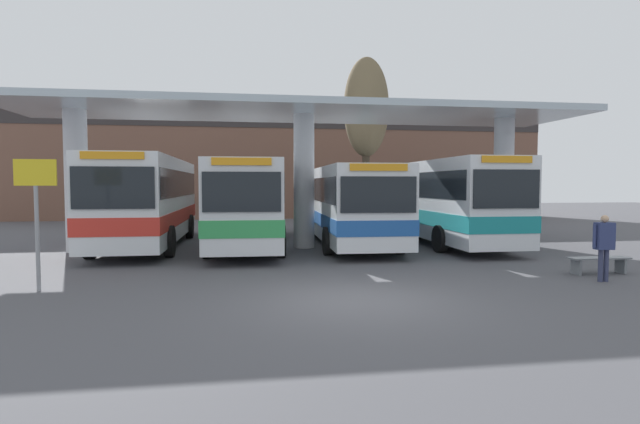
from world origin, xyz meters
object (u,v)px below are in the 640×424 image
at_px(pedestrian_waiting, 604,241).
at_px(poplar_tree_behind_left, 366,109).
at_px(transit_bus_left_bay, 148,198).
at_px(waiting_bench_near_pillar, 599,262).
at_px(transit_bus_center_bay, 247,200).
at_px(transit_bus_right_bay, 348,202).
at_px(parked_car_street, 424,205).
at_px(info_sign_platform, 36,198).
at_px(transit_bus_far_right_bay, 433,197).

height_order(pedestrian_waiting, poplar_tree_behind_left, poplar_tree_behind_left).
distance_m(transit_bus_left_bay, waiting_bench_near_pillar, 15.67).
distance_m(transit_bus_center_bay, transit_bus_right_bay, 4.12).
bearing_deg(parked_car_street, transit_bus_center_bay, -132.88).
relative_size(info_sign_platform, pedestrian_waiting, 1.80).
relative_size(transit_bus_center_bay, poplar_tree_behind_left, 1.23).
distance_m(transit_bus_far_right_bay, info_sign_platform, 15.47).
height_order(transit_bus_right_bay, pedestrian_waiting, transit_bus_right_bay).
bearing_deg(transit_bus_left_bay, pedestrian_waiting, 144.40).
relative_size(info_sign_platform, parked_car_street, 0.65).
distance_m(transit_bus_center_bay, info_sign_platform, 9.38).
distance_m(transit_bus_right_bay, poplar_tree_behind_left, 8.88).
relative_size(waiting_bench_near_pillar, pedestrian_waiting, 1.00).
bearing_deg(info_sign_platform, waiting_bench_near_pillar, 0.01).
height_order(transit_bus_far_right_bay, waiting_bench_near_pillar, transit_bus_far_right_bay).
xyz_separation_m(pedestrian_waiting, parked_car_street, (3.24, 21.20, 0.00)).
distance_m(transit_bus_right_bay, waiting_bench_near_pillar, 9.66).
bearing_deg(poplar_tree_behind_left, transit_bus_far_right_bay, -77.41).
height_order(transit_bus_right_bay, poplar_tree_behind_left, poplar_tree_behind_left).
relative_size(transit_bus_center_bay, waiting_bench_near_pillar, 6.87).
bearing_deg(pedestrian_waiting, transit_bus_far_right_bay, 95.23).
distance_m(transit_bus_left_bay, poplar_tree_behind_left, 13.32).
distance_m(transit_bus_right_bay, parked_car_street, 14.62).
bearing_deg(poplar_tree_behind_left, transit_bus_left_bay, -147.23).
distance_m(transit_bus_right_bay, transit_bus_far_right_bay, 4.00).
height_order(transit_bus_left_bay, pedestrian_waiting, transit_bus_left_bay).
height_order(waiting_bench_near_pillar, poplar_tree_behind_left, poplar_tree_behind_left).
xyz_separation_m(transit_bus_left_bay, transit_bus_center_bay, (3.84, -0.14, -0.09)).
bearing_deg(transit_bus_far_right_bay, transit_bus_right_bay, 9.59).
xyz_separation_m(waiting_bench_near_pillar, parked_car_street, (2.60, 20.22, 0.69)).
distance_m(transit_bus_far_right_bay, parked_car_street, 12.32).
bearing_deg(transit_bus_right_bay, pedestrian_waiting, 119.45).
xyz_separation_m(transit_bus_far_right_bay, waiting_bench_near_pillar, (1.38, -8.59, -1.53)).
relative_size(transit_bus_far_right_bay, pedestrian_waiting, 7.42).
height_order(transit_bus_left_bay, waiting_bench_near_pillar, transit_bus_left_bay).
distance_m(transit_bus_center_bay, transit_bus_far_right_bay, 8.08).
relative_size(transit_bus_far_right_bay, info_sign_platform, 4.13).
xyz_separation_m(transit_bus_right_bay, info_sign_platform, (-8.92, -7.95, 0.41)).
height_order(transit_bus_right_bay, transit_bus_far_right_bay, transit_bus_far_right_bay).
xyz_separation_m(transit_bus_far_right_bay, parked_car_street, (3.98, 11.63, -0.84)).
bearing_deg(waiting_bench_near_pillar, info_sign_platform, -179.99).
height_order(transit_bus_left_bay, poplar_tree_behind_left, poplar_tree_behind_left).
bearing_deg(transit_bus_far_right_bay, poplar_tree_behind_left, -77.07).
relative_size(waiting_bench_near_pillar, parked_car_street, 0.36).
relative_size(transit_bus_right_bay, poplar_tree_behind_left, 1.14).
bearing_deg(transit_bus_right_bay, poplar_tree_behind_left, -108.07).
bearing_deg(poplar_tree_behind_left, pedestrian_waiting, -82.30).
distance_m(transit_bus_left_bay, transit_bus_right_bay, 7.96).
bearing_deg(poplar_tree_behind_left, transit_bus_right_bay, -109.87).
xyz_separation_m(transit_bus_right_bay, pedestrian_waiting, (4.68, -8.93, -0.71)).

